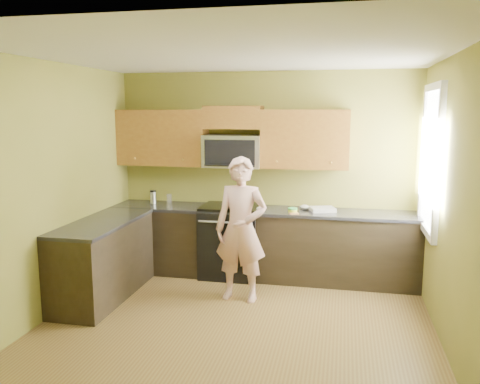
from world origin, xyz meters
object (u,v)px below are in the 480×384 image
(stove, at_px, (231,241))
(microwave, at_px, (233,167))
(frying_pan, at_px, (231,207))
(woman, at_px, (241,229))
(travel_mug, at_px, (153,203))
(butter_tub, at_px, (293,213))

(stove, height_order, microwave, microwave)
(microwave, height_order, frying_pan, microwave)
(woman, bearing_deg, travel_mug, 153.13)
(woman, xyz_separation_m, frying_pan, (-0.28, 0.70, 0.11))
(travel_mug, bearing_deg, butter_tub, -7.61)
(microwave, distance_m, woman, 1.15)
(woman, xyz_separation_m, butter_tub, (0.52, 0.64, 0.08))
(woman, distance_m, frying_pan, 0.76)
(frying_pan, bearing_deg, woman, -83.13)
(stove, bearing_deg, frying_pan, -77.50)
(stove, xyz_separation_m, butter_tub, (0.83, -0.16, 0.45))
(microwave, height_order, travel_mug, microwave)
(stove, relative_size, travel_mug, 5.26)
(stove, bearing_deg, woman, -69.37)
(stove, relative_size, butter_tub, 8.18)
(stove, xyz_separation_m, microwave, (0.00, 0.12, 0.97))
(microwave, xyz_separation_m, woman, (0.30, -0.93, -0.61))
(butter_tub, height_order, travel_mug, travel_mug)
(butter_tub, bearing_deg, stove, 168.96)
(stove, distance_m, woman, 0.93)
(woman, bearing_deg, frying_pan, 117.20)
(stove, xyz_separation_m, woman, (0.30, -0.81, 0.36))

